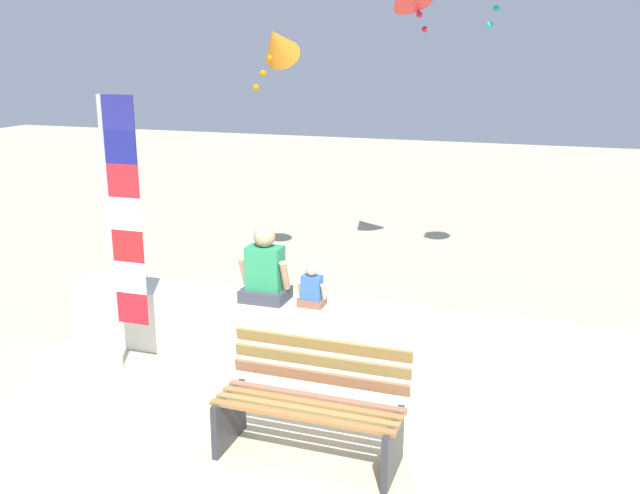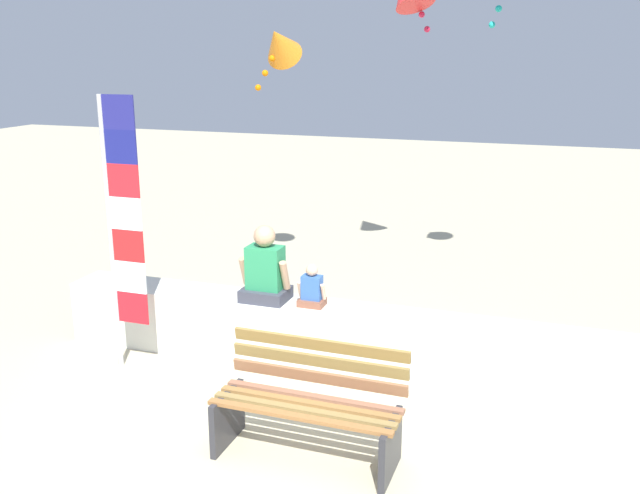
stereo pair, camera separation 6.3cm
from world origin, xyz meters
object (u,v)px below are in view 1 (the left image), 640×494
object	(u,v)px
flag_banner	(120,223)
kite_orange	(277,44)
person_child	(312,290)
park_bench	(311,407)
person_adult	(265,272)

from	to	relation	value
flag_banner	kite_orange	xyz separation A→B (m)	(0.49, 2.85, 1.65)
kite_orange	flag_banner	bearing A→B (deg)	-99.71
person_child	park_bench	bearing A→B (deg)	-71.03
flag_banner	kite_orange	size ratio (longest dim) A/B	3.00
flag_banner	kite_orange	world-z (taller)	kite_orange
park_bench	person_adult	size ratio (longest dim) A/B	1.90
person_adult	kite_orange	world-z (taller)	kite_orange
park_bench	flag_banner	world-z (taller)	flag_banner
person_adult	person_child	world-z (taller)	person_adult
flag_banner	kite_orange	bearing A→B (deg)	80.29
person_adult	kite_orange	distance (m)	3.23
person_child	person_adult	bearing A→B (deg)	-179.95
person_adult	person_child	size ratio (longest dim) A/B	1.81
person_adult	flag_banner	world-z (taller)	flag_banner
person_child	flag_banner	distance (m)	1.95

